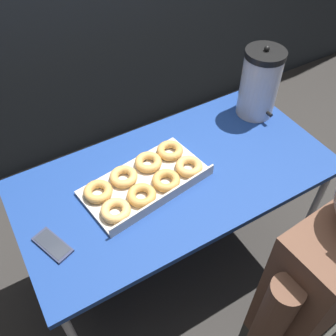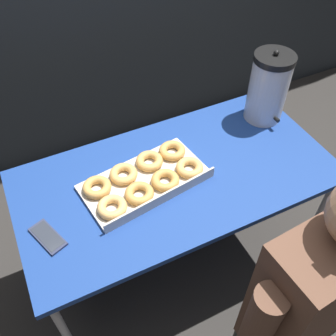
% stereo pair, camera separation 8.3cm
% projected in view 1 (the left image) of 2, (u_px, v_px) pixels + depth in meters
% --- Properties ---
extents(ground_plane, '(12.00, 12.00, 0.00)m').
position_uv_depth(ground_plane, '(174.00, 260.00, 2.12)').
color(ground_plane, '#2D2B28').
extents(folding_table, '(1.35, 0.69, 0.73)m').
position_uv_depth(folding_table, '(176.00, 182.00, 1.63)').
color(folding_table, navy).
rests_on(folding_table, ground).
extents(donut_box, '(0.55, 0.34, 0.05)m').
position_uv_depth(donut_box, '(146.00, 180.00, 1.53)').
color(donut_box, beige).
rests_on(donut_box, folding_table).
extents(coffee_urn, '(0.19, 0.21, 0.36)m').
position_uv_depth(coffee_urn, '(260.00, 83.00, 1.75)').
color(coffee_urn, silver).
rests_on(coffee_urn, folding_table).
extents(cell_phone, '(0.12, 0.17, 0.01)m').
position_uv_depth(cell_phone, '(53.00, 245.00, 1.35)').
color(cell_phone, '#2D334C').
rests_on(cell_phone, folding_table).
extents(person_seated, '(0.61, 0.27, 1.25)m').
position_uv_depth(person_seated, '(313.00, 296.00, 1.37)').
color(person_seated, '#33332D').
rests_on(person_seated, ground).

